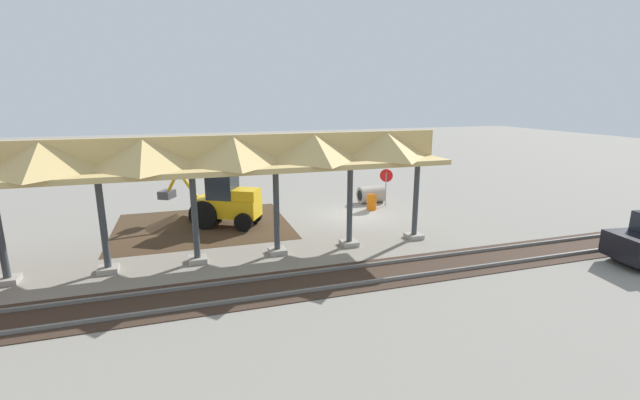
{
  "coord_description": "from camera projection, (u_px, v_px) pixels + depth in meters",
  "views": [
    {
      "loc": [
        8.7,
        20.91,
        6.27
      ],
      "look_at": [
        2.79,
        2.41,
        1.6
      ],
      "focal_mm": 24.0,
      "sensor_mm": 36.0,
      "label": 1
    }
  ],
  "objects": [
    {
      "name": "ground_plane",
      "position": [
        355.0,
        215.0,
        23.41
      ],
      "size": [
        120.0,
        120.0,
        0.0
      ],
      "primitive_type": "plane",
      "color": "gray"
    },
    {
      "name": "dirt_work_zone",
      "position": [
        203.0,
        226.0,
        21.42
      ],
      "size": [
        8.41,
        7.0,
        0.01
      ],
      "primitive_type": "cube",
      "color": "#42301E",
      "rests_on": "ground"
    },
    {
      "name": "platform_canopy",
      "position": [
        234.0,
        155.0,
        16.23
      ],
      "size": [
        17.09,
        3.2,
        4.9
      ],
      "color": "#9E998E",
      "rests_on": "ground"
    },
    {
      "name": "rail_tracks",
      "position": [
        432.0,
        266.0,
        16.25
      ],
      "size": [
        60.0,
        2.58,
        0.15
      ],
      "color": "slate",
      "rests_on": "ground"
    },
    {
      "name": "stop_sign",
      "position": [
        386.0,
        180.0,
        25.0
      ],
      "size": [
        0.64,
        0.46,
        2.21
      ],
      "color": "gray",
      "rests_on": "ground"
    },
    {
      "name": "backhoe",
      "position": [
        224.0,
        201.0,
        21.16
      ],
      "size": [
        5.03,
        3.51,
        2.82
      ],
      "color": "#EAB214",
      "rests_on": "ground"
    },
    {
      "name": "dirt_mound",
      "position": [
        178.0,
        226.0,
        21.42
      ],
      "size": [
        6.15,
        6.15,
        1.31
      ],
      "primitive_type": "cone",
      "color": "#42301E",
      "rests_on": "ground"
    },
    {
      "name": "concrete_pipe",
      "position": [
        371.0,
        195.0,
        26.05
      ],
      "size": [
        1.58,
        1.08,
        1.01
      ],
      "color": "#9E9384",
      "rests_on": "ground"
    },
    {
      "name": "traffic_barrel",
      "position": [
        372.0,
        202.0,
        24.42
      ],
      "size": [
        0.56,
        0.56,
        0.9
      ],
      "primitive_type": "cylinder",
      "color": "orange",
      "rests_on": "ground"
    }
  ]
}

